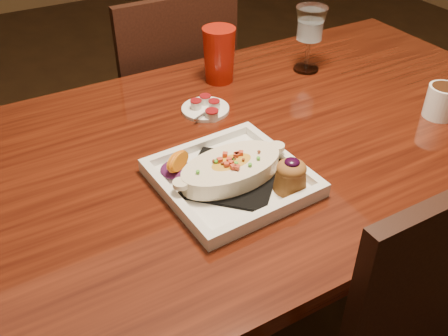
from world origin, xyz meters
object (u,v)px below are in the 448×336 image
table (269,163)px  saucer (205,108)px  plate (236,174)px  chair_far (169,106)px  goblet (310,27)px  red_tumbler (219,55)px  coffee_mug (443,100)px

table → saucer: saucer is taller
table → plate: bearing=-143.3°
table → chair_far: size_ratio=1.61×
chair_far → goblet: 0.61m
chair_far → saucer: bearing=78.7°
chair_far → red_tumbler: 0.46m
plate → goblet: goblet is taller
plate → goblet: (0.46, 0.36, 0.10)m
table → plate: (-0.18, -0.14, 0.12)m
goblet → chair_far: bearing=124.5°
table → saucer: bearing=119.9°
coffee_mug → saucer: size_ratio=0.90×
coffee_mug → goblet: goblet is taller
plate → coffee_mug: size_ratio=2.73×
plate → coffee_mug: (0.59, -0.02, 0.02)m
goblet → saucer: goblet is taller
red_tumbler → saucer: bearing=-131.1°
table → chair_far: (-0.00, 0.63, -0.15)m
coffee_mug → red_tumbler: red_tumbler is taller
goblet → table: bearing=-140.6°
plate → coffee_mug: bearing=-4.6°
chair_far → table: bearing=90.0°
plate → saucer: bearing=70.5°
goblet → red_tumbler: goblet is taller
chair_far → goblet: goblet is taller
coffee_mug → red_tumbler: size_ratio=0.72×
chair_far → saucer: 0.54m
plate → saucer: size_ratio=2.46×
table → red_tumbler: 0.34m
saucer → red_tumbler: bearing=48.9°
chair_far → red_tumbler: size_ratio=6.10×
table → coffee_mug: (0.41, -0.15, 0.14)m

